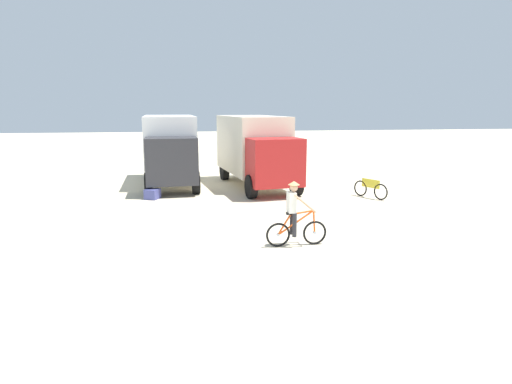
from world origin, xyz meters
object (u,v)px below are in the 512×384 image
box_truck_cream_rv (255,147)px  bicycle_spare (370,189)px  supply_crate (152,194)px  cyclist_orange_shirt (295,216)px  box_truck_avon_van (170,146)px

box_truck_cream_rv → bicycle_spare: bearing=-39.3°
bicycle_spare → supply_crate: bearing=172.2°
bicycle_spare → supply_crate: (-9.07, 1.24, -0.19)m
cyclist_orange_shirt → box_truck_cream_rv: bearing=87.7°
box_truck_cream_rv → bicycle_spare: 5.81m
box_truck_cream_rv → cyclist_orange_shirt: bearing=-92.3°
bicycle_spare → supply_crate: size_ratio=2.82×
box_truck_cream_rv → cyclist_orange_shirt: size_ratio=3.85×
box_truck_avon_van → box_truck_cream_rv: (4.06, -1.21, 0.00)m
cyclist_orange_shirt → supply_crate: (-4.34, 7.03, -0.64)m
box_truck_avon_van → bicycle_spare: box_truck_avon_van is taller
box_truck_cream_rv → supply_crate: size_ratio=12.77×
box_truck_avon_van → box_truck_cream_rv: same height
box_truck_cream_rv → supply_crate: box_truck_cream_rv is taller
box_truck_cream_rv → bicycle_spare: (4.34, -3.56, -1.48)m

